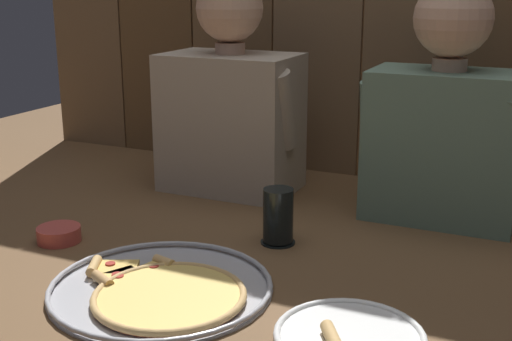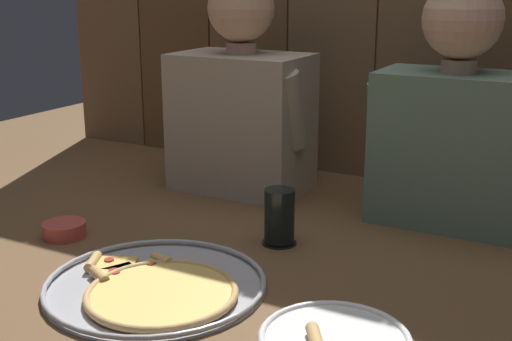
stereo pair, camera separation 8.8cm
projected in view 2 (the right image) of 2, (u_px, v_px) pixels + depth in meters
ground_plane at (248, 270)px, 1.36m from camera, size 3.20×3.20×0.00m
pizza_tray at (156, 286)px, 1.26m from camera, size 0.42×0.42×0.03m
dinner_plate at (334, 340)px, 1.08m from camera, size 0.25×0.25×0.03m
drinking_glass at (279, 217)px, 1.48m from camera, size 0.08×0.08×0.13m
dipping_bowl at (64, 229)px, 1.53m from camera, size 0.10×0.10×0.03m
diner_left at (241, 96)px, 1.82m from camera, size 0.39×0.23×0.59m
diner_right at (455, 114)px, 1.56m from camera, size 0.39×0.21×0.58m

